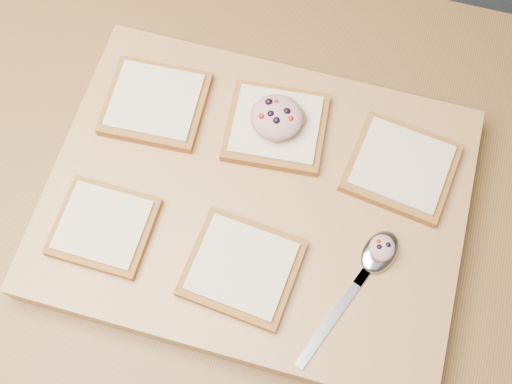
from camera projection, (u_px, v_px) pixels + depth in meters
ground at (231, 328)px, 1.66m from camera, size 4.00×4.00×0.00m
island_counter at (222, 285)px, 1.24m from camera, size 2.00×0.80×0.90m
cutting_board at (256, 202)px, 0.80m from camera, size 0.51×0.39×0.04m
bread_far_left at (155, 103)px, 0.82m from camera, size 0.13×0.12×0.02m
bread_far_center at (276, 127)px, 0.81m from camera, size 0.13×0.12×0.02m
bread_far_right at (401, 167)px, 0.79m from camera, size 0.14×0.13×0.02m
bread_near_left at (104, 226)px, 0.76m from camera, size 0.11×0.10×0.02m
bread_near_center at (242, 268)px, 0.74m from camera, size 0.13×0.12×0.02m
tuna_salad_dollop at (277, 117)px, 0.79m from camera, size 0.07×0.06×0.03m
spoon at (373, 261)px, 0.75m from camera, size 0.09×0.19×0.01m
spoon_salad at (382, 248)px, 0.74m from camera, size 0.03×0.03×0.02m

